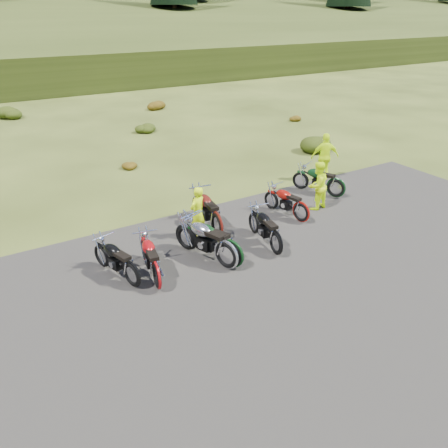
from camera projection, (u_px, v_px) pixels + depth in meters
ground at (262, 264)px, 11.78m from camera, size 300.00×300.00×0.00m
gravel_pad at (312, 302)px, 10.25m from camera, size 20.00×12.00×0.04m
hill_slope at (7, 67)px, 50.01m from camera, size 300.00×45.97×9.37m
shrub_3 at (10, 111)px, 26.79m from camera, size 1.56×1.56×0.92m
shrub_4 at (128, 164)px, 18.53m from camera, size 0.77×0.77×0.45m
shrub_5 at (145, 127)px, 23.89m from camera, size 1.03×1.03×0.61m
shrub_6 at (155, 104)px, 29.25m from camera, size 1.30×1.30×0.77m
shrub_7 at (317, 141)px, 20.85m from camera, size 1.56×1.56×0.92m
shrub_8 at (293, 117)px, 26.35m from camera, size 0.77×0.77×0.45m
motorcycle_0 at (133, 287)px, 10.82m from camera, size 1.16×2.07×1.03m
motorcycle_1 at (158, 288)px, 10.75m from camera, size 1.00×2.09×1.05m
motorcycle_2 at (231, 267)px, 11.62m from camera, size 1.56×2.38×1.18m
motorcycle_3 at (226, 269)px, 11.56m from camera, size 1.42×2.44×1.21m
motorcycle_4 at (217, 237)px, 13.13m from camera, size 1.00×2.35×1.20m
motorcycle_5 at (275, 255)px, 12.22m from camera, size 0.97×2.11×1.06m
motorcycle_6 at (300, 222)px, 14.04m from camera, size 0.98×2.02×1.01m
motorcycle_7 at (335, 198)px, 15.85m from camera, size 1.50×2.16×1.08m
person_middle at (198, 214)px, 12.76m from camera, size 0.69×0.58×1.60m
person_right_a at (317, 186)px, 14.60m from camera, size 0.89×0.74×1.66m
person_right_b at (325, 157)px, 17.08m from camera, size 1.17×0.88×1.85m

